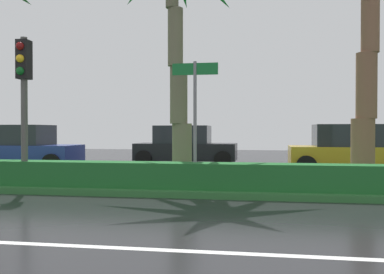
# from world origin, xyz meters

# --- Properties ---
(ground_plane) EXTENTS (90.00, 42.00, 0.10)m
(ground_plane) POSITION_xyz_m (0.00, 9.00, -0.05)
(ground_plane) COLOR black
(near_lane_divider_stripe) EXTENTS (81.00, 0.14, 0.01)m
(near_lane_divider_stripe) POSITION_xyz_m (0.00, 2.00, 0.00)
(near_lane_divider_stripe) COLOR white
(near_lane_divider_stripe) RESTS_ON ground_plane
(median_strip) EXTENTS (85.50, 4.00, 0.15)m
(median_strip) POSITION_xyz_m (0.00, 8.00, 0.07)
(median_strip) COLOR #2D6B33
(median_strip) RESTS_ON ground_plane
(median_hedge) EXTENTS (76.50, 0.70, 0.60)m
(median_hedge) POSITION_xyz_m (0.00, 6.60, 0.45)
(median_hedge) COLOR #1E6028
(median_hedge) RESTS_ON median_strip
(traffic_signal_median_left) EXTENTS (0.28, 0.43, 3.65)m
(traffic_signal_median_left) POSITION_xyz_m (-6.12, 6.45, 2.66)
(traffic_signal_median_left) COLOR #4C4C47
(traffic_signal_median_left) RESTS_ON median_strip
(street_name_sign) EXTENTS (1.10, 0.08, 3.00)m
(street_name_sign) POSITION_xyz_m (-1.91, 6.81, 2.08)
(street_name_sign) COLOR slate
(street_name_sign) RESTS_ON median_strip
(car_in_traffic_leading) EXTENTS (4.30, 2.02, 1.72)m
(car_in_traffic_leading) POSITION_xyz_m (-9.42, 11.78, 0.83)
(car_in_traffic_leading) COLOR navy
(car_in_traffic_leading) RESTS_ON ground_plane
(car_in_traffic_second) EXTENTS (4.30, 2.02, 1.72)m
(car_in_traffic_second) POSITION_xyz_m (-3.60, 14.82, 0.83)
(car_in_traffic_second) COLOR black
(car_in_traffic_second) RESTS_ON ground_plane
(car_in_traffic_third) EXTENTS (4.30, 2.02, 1.72)m
(car_in_traffic_third) POSITION_xyz_m (2.73, 12.17, 0.83)
(car_in_traffic_third) COLOR #B28C1E
(car_in_traffic_third) RESTS_ON ground_plane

